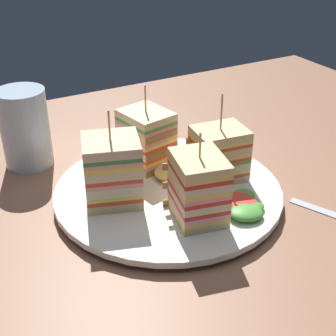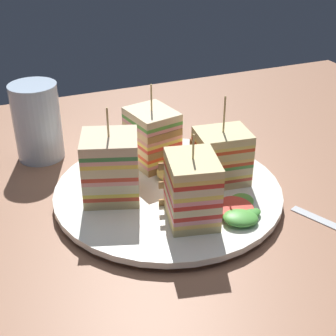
{
  "view_description": "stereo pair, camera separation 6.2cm",
  "coord_description": "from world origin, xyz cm",
  "views": [
    {
      "loc": [
        -25.94,
        -47.22,
        35.17
      ],
      "look_at": [
        0.0,
        0.0,
        4.52
      ],
      "focal_mm": 51.66,
      "sensor_mm": 36.0,
      "label": 1
    },
    {
      "loc": [
        -20.35,
        -49.88,
        35.17
      ],
      "look_at": [
        0.0,
        0.0,
        4.52
      ],
      "focal_mm": 51.66,
      "sensor_mm": 36.0,
      "label": 2
    }
  ],
  "objects": [
    {
      "name": "sandwich_wedge_2",
      "position": [
        0.59,
        7.28,
        5.51
      ],
      "size": [
        6.89,
        7.84,
        11.76
      ],
      "rotation": [
        0.0,
        0.0,
        11.2
      ],
      "color": "#CFBA8A",
      "rests_on": "plate"
    },
    {
      "name": "sandwich_wedge_3",
      "position": [
        -7.25,
        0.88,
        5.72
      ],
      "size": [
        8.49,
        8.19,
        12.14
      ],
      "rotation": [
        0.0,
        0.0,
        12.25
      ],
      "color": "#D8BD7F",
      "rests_on": "plate"
    },
    {
      "name": "plate",
      "position": [
        0.0,
        0.0,
        0.92
      ],
      "size": [
        29.82,
        29.82,
        1.52
      ],
      "color": "white",
      "rests_on": "ground_plane"
    },
    {
      "name": "sandwich_wedge_1",
      "position": [
        7.26,
        -0.78,
        5.1
      ],
      "size": [
        7.48,
        6.25,
        12.02
      ],
      "rotation": [
        0.0,
        0.0,
        9.3
      ],
      "color": "#DABA81",
      "rests_on": "plate"
    },
    {
      "name": "salad_garnish",
      "position": [
        5.43,
        -8.8,
        2.12
      ],
      "size": [
        7.59,
        7.83,
        1.61
      ],
      "color": "#5DA44C",
      "rests_on": "plate"
    },
    {
      "name": "ground_plane",
      "position": [
        0.0,
        0.0,
        -0.9
      ],
      "size": [
        118.39,
        83.7,
        1.8
      ],
      "primitive_type": "cube",
      "color": "#94644A"
    },
    {
      "name": "chip_pile",
      "position": [
        2.06,
        0.83,
        2.28
      ],
      "size": [
        6.55,
        7.1,
        1.55
      ],
      "color": "#E5C06C",
      "rests_on": "plate"
    },
    {
      "name": "drinking_glass",
      "position": [
        -13.55,
        18.07,
        4.98
      ],
      "size": [
        6.97,
        6.97,
        11.58
      ],
      "color": "silver",
      "rests_on": "ground_plane"
    },
    {
      "name": "sandwich_wedge_0",
      "position": [
        -0.38,
        -7.3,
        5.54
      ],
      "size": [
        6.89,
        7.88,
        11.07
      ],
      "rotation": [
        0.0,
        0.0,
        7.64
      ],
      "color": "#D3BF7C",
      "rests_on": "plate"
    }
  ]
}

